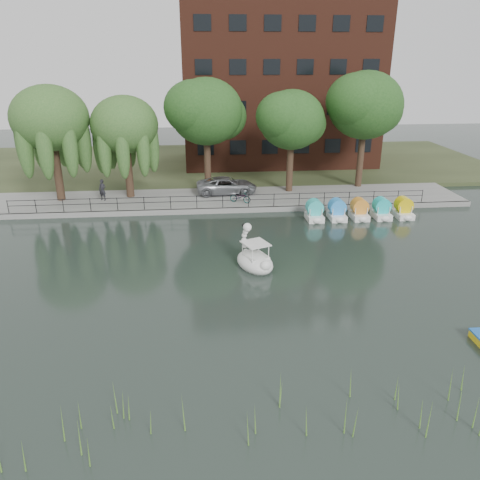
{
  "coord_description": "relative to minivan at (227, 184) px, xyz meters",
  "views": [
    {
      "loc": [
        -1.8,
        -21.36,
        11.39
      ],
      "look_at": [
        0.5,
        4.0,
        1.3
      ],
      "focal_mm": 35.0,
      "sensor_mm": 36.0,
      "label": 1
    }
  ],
  "objects": [
    {
      "name": "bicycle",
      "position": [
        0.91,
        -2.67,
        -0.31
      ],
      "size": [
        1.27,
        1.81,
        1.0
      ],
      "primitive_type": "imported",
      "rotation": [
        0.0,
        0.0,
        1.13
      ],
      "color": "gray",
      "rests_on": "promenade"
    },
    {
      "name": "pedal_boat_row",
      "position": [
        9.49,
        -6.25,
        -0.6
      ],
      "size": [
        7.95,
        1.7,
        1.4
      ],
      "color": "white",
      "rests_on": "ground_plane"
    },
    {
      "name": "broadleaf_right",
      "position": [
        5.44,
        0.41,
        5.18
      ],
      "size": [
        5.4,
        5.4,
        8.32
      ],
      "color": "#473323",
      "rests_on": "promenade"
    },
    {
      "name": "minivan",
      "position": [
        0.0,
        0.0,
        0.0
      ],
      "size": [
        2.83,
        5.89,
        1.62
      ],
      "primitive_type": "imported",
      "rotation": [
        0.0,
        0.0,
        1.6
      ],
      "color": "gray",
      "rests_on": "promenade"
    },
    {
      "name": "willow_left",
      "position": [
        -13.56,
        -0.59,
        5.66
      ],
      "size": [
        5.88,
        5.88,
        9.01
      ],
      "color": "#473323",
      "rests_on": "promenade"
    },
    {
      "name": "promenade",
      "position": [
        -0.56,
        -1.09,
        -1.01
      ],
      "size": [
        40.0,
        6.0,
        0.4
      ],
      "primitive_type": "cube",
      "color": "gray",
      "rests_on": "ground_plane"
    },
    {
      "name": "ground_plane",
      "position": [
        -0.56,
        -17.09,
        -1.21
      ],
      "size": [
        120.0,
        120.0,
        0.0
      ],
      "primitive_type": "plane",
      "color": "#323E38"
    },
    {
      "name": "willow_mid",
      "position": [
        -8.06,
        -0.09,
        5.04
      ],
      "size": [
        5.32,
        5.32,
        8.15
      ],
      "color": "#473323",
      "rests_on": "promenade"
    },
    {
      "name": "kerb",
      "position": [
        -0.56,
        -4.04,
        -1.01
      ],
      "size": [
        40.0,
        0.25,
        0.4
      ],
      "primitive_type": "cube",
      "color": "gray",
      "rests_on": "ground_plane"
    },
    {
      "name": "apartment_building",
      "position": [
        6.44,
        12.88,
        8.15
      ],
      "size": [
        20.0,
        10.07,
        18.0
      ],
      "color": "#4C1E16",
      "rests_on": "land_strip"
    },
    {
      "name": "pedestrian",
      "position": [
        -10.12,
        -1.06,
        0.18
      ],
      "size": [
        0.84,
        0.72,
        1.98
      ],
      "primitive_type": "imported",
      "rotation": [
        0.0,
        0.0,
        5.89
      ],
      "color": "black",
      "rests_on": "promenade"
    },
    {
      "name": "swan_boat",
      "position": [
        0.68,
        -14.09,
        -0.68
      ],
      "size": [
        2.72,
        3.29,
        2.4
      ],
      "rotation": [
        0.0,
        0.0,
        0.39
      ],
      "color": "white",
      "rests_on": "ground_plane"
    },
    {
      "name": "broadleaf_far",
      "position": [
        11.94,
        1.41,
        6.19
      ],
      "size": [
        6.3,
        6.3,
        9.71
      ],
      "color": "#473323",
      "rests_on": "promenade"
    },
    {
      "name": "railing",
      "position": [
        -0.56,
        -3.84,
        -0.06
      ],
      "size": [
        32.0,
        0.05,
        1.0
      ],
      "color": "black",
      "rests_on": "promenade"
    },
    {
      "name": "broadleaf_center",
      "position": [
        -1.56,
        0.91,
        5.85
      ],
      "size": [
        6.0,
        6.0,
        9.25
      ],
      "color": "#473323",
      "rests_on": "promenade"
    },
    {
      "name": "reed_bank",
      "position": [
        1.44,
        -26.59,
        -0.61
      ],
      "size": [
        24.0,
        2.4,
        1.2
      ],
      "color": "#669938",
      "rests_on": "ground_plane"
    },
    {
      "name": "land_strip",
      "position": [
        -0.56,
        12.91,
        -1.03
      ],
      "size": [
        60.0,
        22.0,
        0.36
      ],
      "primitive_type": "cube",
      "color": "#47512D",
      "rests_on": "ground_plane"
    }
  ]
}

